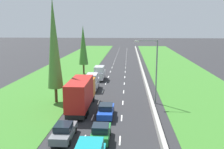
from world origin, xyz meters
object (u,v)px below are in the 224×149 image
at_px(blue_sedan_centre_lane, 106,111).
at_px(silver_van_left_lane, 92,82).
at_px(silver_van_left_lane_sixth, 99,73).
at_px(street_light_mast, 154,67).
at_px(poplar_tree_second, 54,44).
at_px(poplar_tree_third, 83,45).
at_px(red_box_truck_left_lane, 81,94).
at_px(grey_sedan_left_lane, 64,132).
at_px(green_hatchback_centre_lane, 101,133).

height_order(blue_sedan_centre_lane, silver_van_left_lane, silver_van_left_lane).
distance_m(silver_van_left_lane_sixth, street_light_mast, 17.93).
height_order(silver_van_left_lane_sixth, street_light_mast, street_light_mast).
xyz_separation_m(poplar_tree_second, poplar_tree_third, (0.21, 21.47, -1.92)).
xyz_separation_m(blue_sedan_centre_lane, red_box_truck_left_lane, (-3.44, 2.43, 1.37)).
xyz_separation_m(poplar_tree_second, street_light_mast, (13.82, 0.51, -3.15)).
height_order(grey_sedan_left_lane, poplar_tree_third, poplar_tree_third).
relative_size(grey_sedan_left_lane, blue_sedan_centre_lane, 1.00).
bearing_deg(poplar_tree_second, green_hatchback_centre_lane, -56.88).
xyz_separation_m(green_hatchback_centre_lane, silver_van_left_lane_sixth, (-3.23, 27.16, 0.56)).
bearing_deg(street_light_mast, silver_van_left_lane_sixth, 122.20).
relative_size(poplar_tree_second, street_light_mast, 1.63).
xyz_separation_m(green_hatchback_centre_lane, street_light_mast, (6.11, 12.34, 4.40)).
xyz_separation_m(poplar_tree_third, street_light_mast, (13.61, -20.95, -1.23)).
xyz_separation_m(silver_van_left_lane_sixth, street_light_mast, (9.33, -14.82, 3.83)).
height_order(poplar_tree_second, poplar_tree_third, poplar_tree_second).
bearing_deg(grey_sedan_left_lane, poplar_tree_second, 109.27).
height_order(blue_sedan_centre_lane, street_light_mast, street_light_mast).
distance_m(green_hatchback_centre_lane, blue_sedan_centre_lane, 6.45).
relative_size(blue_sedan_centre_lane, poplar_tree_third, 0.42).
bearing_deg(green_hatchback_centre_lane, silver_van_left_lane, 100.56).
xyz_separation_m(silver_van_left_lane_sixth, poplar_tree_third, (-4.28, 6.13, 5.07)).
bearing_deg(poplar_tree_third, silver_van_left_lane_sixth, -55.08).
distance_m(red_box_truck_left_lane, silver_van_left_lane_sixth, 18.31).
bearing_deg(grey_sedan_left_lane, green_hatchback_centre_lane, -1.59).
xyz_separation_m(grey_sedan_left_lane, poplar_tree_third, (-3.89, 33.19, 5.65)).
distance_m(grey_sedan_left_lane, poplar_tree_second, 14.55).
relative_size(silver_van_left_lane_sixth, street_light_mast, 0.54).
bearing_deg(street_light_mast, blue_sedan_centre_lane, -136.41).
bearing_deg(poplar_tree_second, blue_sedan_centre_lane, -35.21).
height_order(green_hatchback_centre_lane, blue_sedan_centre_lane, green_hatchback_centre_lane).
height_order(silver_van_left_lane, poplar_tree_second, poplar_tree_second).
bearing_deg(grey_sedan_left_lane, poplar_tree_third, 96.69).
height_order(green_hatchback_centre_lane, silver_van_left_lane_sixth, silver_van_left_lane_sixth).
height_order(grey_sedan_left_lane, silver_van_left_lane, silver_van_left_lane).
xyz_separation_m(silver_van_left_lane_sixth, poplar_tree_second, (-4.49, -15.33, 6.99)).
bearing_deg(poplar_tree_third, poplar_tree_second, -90.55).
relative_size(green_hatchback_centre_lane, street_light_mast, 0.43).
xyz_separation_m(silver_van_left_lane, poplar_tree_second, (-4.14, -7.38, 6.99)).
xyz_separation_m(blue_sedan_centre_lane, street_light_mast, (6.19, 5.90, 4.42)).
distance_m(green_hatchback_centre_lane, poplar_tree_third, 34.59).
bearing_deg(red_box_truck_left_lane, silver_van_left_lane_sixth, 89.08).
bearing_deg(poplar_tree_third, green_hatchback_centre_lane, -77.29).
bearing_deg(red_box_truck_left_lane, silver_van_left_lane, 90.32).
distance_m(red_box_truck_left_lane, street_light_mast, 10.68).
xyz_separation_m(grey_sedan_left_lane, silver_van_left_lane, (0.04, 19.11, 0.59)).
bearing_deg(poplar_tree_second, grey_sedan_left_lane, -70.73).
bearing_deg(poplar_tree_second, poplar_tree_third, 89.45).
bearing_deg(green_hatchback_centre_lane, poplar_tree_second, 123.12).
distance_m(silver_van_left_lane, poplar_tree_third, 15.48).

